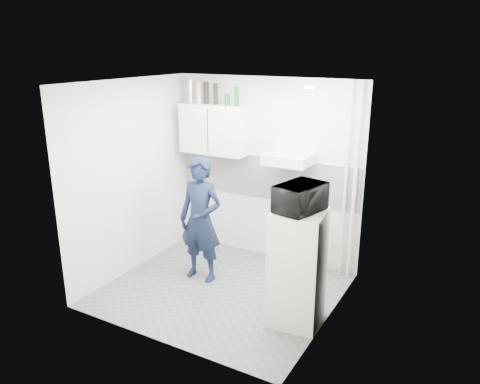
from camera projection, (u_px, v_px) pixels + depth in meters
The scene contains 23 objects.
floor at pixel (221, 290), 5.99m from camera, with size 2.80×2.80×0.00m, color slate.
ceiling at pixel (219, 82), 5.21m from camera, with size 2.80×2.80×0.00m, color white.
wall_back at pixel (266, 170), 6.64m from camera, with size 2.80×2.80×0.00m, color silver.
wall_left at pixel (131, 178), 6.26m from camera, with size 2.60×2.60×0.00m, color silver.
wall_right at pixel (333, 213), 4.95m from camera, with size 2.60×2.60×0.00m, color silver.
person at pixel (201, 220), 6.07m from camera, with size 0.60×0.40×1.65m, color black.
stove at pixel (297, 243), 6.42m from camera, with size 0.49×0.49×0.79m, color beige.
fridge at pixel (297, 268), 5.13m from camera, with size 0.55×0.55×1.32m, color white.
stove_top at pixel (298, 215), 6.30m from camera, with size 0.47×0.47×0.03m, color black.
saucepan at pixel (292, 210), 6.28m from camera, with size 0.20×0.20×0.11m, color silver.
microwave at pixel (300, 198), 4.89m from camera, with size 0.37×0.54×0.30m, color black.
bottle_a at pixel (190, 91), 6.72m from camera, with size 0.08×0.08×0.33m, color silver.
bottle_b at pixel (199, 93), 6.65m from camera, with size 0.08×0.08×0.30m, color #B2B7BC.
bottle_c at pixel (206, 93), 6.59m from camera, with size 0.07×0.07×0.31m, color black.
bottle_d at pixel (216, 94), 6.52m from camera, with size 0.07×0.07×0.29m, color black.
canister_b at pixel (227, 100), 6.45m from camera, with size 0.08×0.08×0.16m, color #144C1E.
bottle_e at pixel (237, 96), 6.37m from camera, with size 0.07×0.07×0.26m, color #144C1E.
upper_cabinet at pixel (214, 129), 6.68m from camera, with size 1.00×0.35×0.70m, color white.
range_hood at pixel (289, 159), 6.14m from camera, with size 0.60×0.50×0.14m, color beige.
backsplash at pixel (266, 177), 6.66m from camera, with size 2.74×0.03×0.60m, color white.
pipe_a at pixel (355, 184), 5.97m from camera, with size 0.05×0.05×2.60m, color beige.
pipe_b at pixel (346, 183), 6.02m from camera, with size 0.04×0.04×2.60m, color beige.
ceiling_spot_fixture at pixel (309, 87), 4.92m from camera, with size 0.10×0.10×0.02m, color white.
Camera 1 is at (2.82, -4.54, 2.99)m, focal length 35.00 mm.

